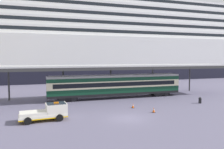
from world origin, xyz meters
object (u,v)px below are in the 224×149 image
Objects in this scene: cruise_ship at (95,43)px; service_truck at (48,112)px; traffic_cone_near at (133,106)px; traffic_cone_mid at (154,110)px; train_carriage at (116,85)px; quay_bollard at (200,100)px.

cruise_ship reaches higher than service_truck.
traffic_cone_near reaches higher than traffic_cone_mid.
train_carriage is (-5.25, -38.66, -10.15)m from cruise_ship.
service_truck is (-17.05, -49.46, -11.48)m from cruise_ship.
cruise_ship is 25.22× the size of service_truck.
cruise_ship is 51.55m from traffic_cone_mid.
quay_bollard is at bearing -82.89° from cruise_ship.
train_carriage is 8.34m from traffic_cone_near.
quay_bollard reaches higher than traffic_cone_mid.
train_carriage is at bearing 88.63° from traffic_cone_near.
cruise_ship is 205.24× the size of traffic_cone_mid.
cruise_ship is 40.31m from train_carriage.
traffic_cone_near is at bearing 116.11° from traffic_cone_mid.
cruise_ship is 48.61m from traffic_cone_near.
train_carriage is at bearing 42.49° from service_truck.
train_carriage reaches higher than service_truck.
train_carriage is 16.06m from service_truck.
quay_bollard is at bearing -36.57° from train_carriage.
service_truck is 5.58× the size of quay_bollard.
quay_bollard is at bearing 17.42° from traffic_cone_mid.
service_truck is at bearing 177.89° from traffic_cone_mid.
traffic_cone_mid is at bearing -83.08° from train_carriage.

